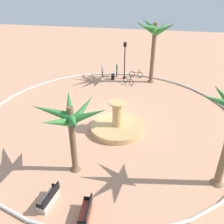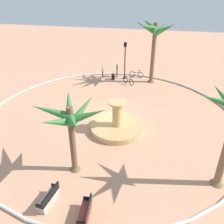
# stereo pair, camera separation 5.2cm
# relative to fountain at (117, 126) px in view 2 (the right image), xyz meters

# --- Properties ---
(ground_plane) EXTENTS (80.00, 80.00, 0.00)m
(ground_plane) POSITION_rel_fountain_xyz_m (0.91, -1.48, -0.35)
(ground_plane) COLOR tan
(plaza_curb) EXTENTS (22.04, 22.04, 0.20)m
(plaza_curb) POSITION_rel_fountain_xyz_m (0.91, -1.48, -0.25)
(plaza_curb) COLOR silver
(plaza_curb) RESTS_ON ground
(fountain) EXTENTS (4.35, 4.35, 2.54)m
(fountain) POSITION_rel_fountain_xyz_m (0.00, 0.00, 0.00)
(fountain) COLOR tan
(fountain) RESTS_ON ground
(palm_tree_by_curb) EXTENTS (4.44, 4.24, 4.87)m
(palm_tree_by_curb) POSITION_rel_fountain_xyz_m (1.82, 5.10, 3.40)
(palm_tree_by_curb) COLOR brown
(palm_tree_by_curb) RESTS_ON ground
(palm_tree_mid_plaza) EXTENTS (4.46, 4.51, 6.90)m
(palm_tree_mid_plaza) POSITION_rel_fountain_xyz_m (-2.07, -10.67, 5.00)
(palm_tree_mid_plaza) COLOR brown
(palm_tree_mid_plaza) RESTS_ON ground
(bench_east) EXTENTS (0.74, 1.66, 1.00)m
(bench_east) POSITION_rel_fountain_xyz_m (2.36, 7.96, 0.00)
(bench_east) COLOR beige
(bench_east) RESTS_ON ground
(bench_west) EXTENTS (0.62, 1.63, 1.00)m
(bench_west) POSITION_rel_fountain_xyz_m (0.14, 8.46, 0.00)
(bench_west) COLOR #B73D33
(bench_west) RESTS_ON ground
(lamppost) EXTENTS (0.32, 0.32, 4.48)m
(lamppost) POSITION_rel_fountain_xyz_m (1.11, -11.07, 2.27)
(lamppost) COLOR black
(lamppost) RESTS_ON ground
(trash_bin) EXTENTS (0.46, 0.46, 0.73)m
(trash_bin) POSITION_rel_fountain_xyz_m (2.40, -10.53, 0.04)
(trash_bin) COLOR black
(trash_bin) RESTS_ON ground
(bicycle_red_frame) EXTENTS (1.36, 1.15, 0.94)m
(bicycle_red_frame) POSITION_rel_fountain_xyz_m (0.41, -9.58, 0.04)
(bicycle_red_frame) COLOR black
(bicycle_red_frame) RESTS_ON ground
(bicycle_by_lamppost) EXTENTS (1.72, 0.44, 0.94)m
(bicycle_by_lamppost) POSITION_rel_fountain_xyz_m (-0.25, -11.81, 0.04)
(bicycle_by_lamppost) COLOR black
(bicycle_by_lamppost) RESTS_ON ground
(person_cyclist_helmet) EXTENTS (0.30, 0.51, 1.60)m
(person_cyclist_helmet) POSITION_rel_fountain_xyz_m (3.80, -11.06, 0.55)
(person_cyclist_helmet) COLOR #33333D
(person_cyclist_helmet) RESTS_ON ground
(person_cyclist_photo) EXTENTS (0.26, 0.52, 1.69)m
(person_cyclist_photo) POSITION_rel_fountain_xyz_m (2.11, -11.56, 0.60)
(person_cyclist_photo) COLOR #33333D
(person_cyclist_photo) RESTS_ON ground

